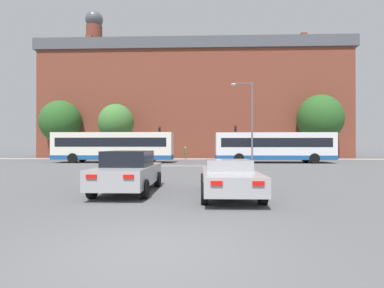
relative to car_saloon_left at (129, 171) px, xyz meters
name	(u,v)px	position (x,y,z in m)	size (l,w,h in m)	color
ground_plane	(149,252)	(1.91, -6.28, -0.78)	(400.00, 400.00, 0.00)	#545456
stop_line_strip	(192,166)	(1.91, 14.59, -0.78)	(7.80, 0.30, 0.01)	silver
far_pavement	(196,159)	(1.91, 28.19, -0.78)	(68.66, 2.50, 0.01)	#A09B91
brick_civic_building	(194,103)	(1.32, 37.89, 7.95)	(46.14, 14.24, 24.21)	brown
car_saloon_left	(129,171)	(0.00, 0.00, 0.00)	(1.97, 4.64, 1.55)	#9E9EA3
car_roadster_right	(229,177)	(3.69, -0.72, -0.13)	(1.97, 4.93, 1.26)	#9E9EA3
bus_crossing_lead	(274,147)	(10.02, 19.62, 0.86)	(11.83, 2.71, 3.06)	silver
bus_crossing_trailing	(114,146)	(-6.43, 19.49, 0.88)	(12.23, 2.70, 3.10)	silver
traffic_light_far_left	(159,137)	(-2.86, 27.68, 2.06)	(0.26, 0.31, 4.24)	slate
traffic_light_far_right	(236,137)	(7.06, 27.85, 2.14)	(0.26, 0.31, 4.36)	slate
street_lamp_junction	(249,114)	(7.15, 17.34, 3.94)	(2.09, 0.36, 7.82)	slate
pedestrian_waiting	(137,152)	(-5.82, 27.77, 0.12)	(0.40, 0.22, 1.56)	black
pedestrian_walking_east	(185,152)	(0.54, 27.39, 0.17)	(0.31, 0.44, 1.64)	brown
pedestrian_walking_west	(123,151)	(-7.71, 27.63, 0.26)	(0.25, 0.41, 1.76)	black
tree_by_building	(320,118)	(18.44, 29.26, 4.62)	(5.96, 5.96, 8.54)	#4C3823
tree_kerbside	(61,122)	(-17.00, 29.78, 4.33)	(5.60, 5.60, 8.06)	#4C3823
tree_distant	(116,123)	(-8.77, 28.29, 4.05)	(4.71, 4.71, 7.31)	#4C3823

